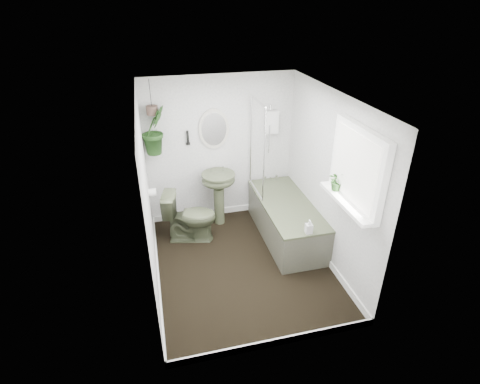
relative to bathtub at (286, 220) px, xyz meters
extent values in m
cube|color=black|center=(-0.80, -0.50, -0.30)|extent=(2.30, 2.80, 0.02)
cube|color=white|center=(-0.80, -0.50, 2.02)|extent=(2.30, 2.80, 0.02)
cube|color=silver|center=(-0.80, 0.91, 0.86)|extent=(2.30, 0.02, 2.30)
cube|color=silver|center=(-0.80, -1.91, 0.86)|extent=(2.30, 0.02, 2.30)
cube|color=silver|center=(-1.96, -0.50, 0.86)|extent=(0.02, 2.80, 2.30)
cube|color=silver|center=(0.36, -0.50, 0.86)|extent=(0.02, 2.80, 2.30)
cube|color=white|center=(-0.80, -0.50, -0.24)|extent=(2.30, 2.80, 0.10)
cube|color=white|center=(0.00, 0.84, 1.26)|extent=(0.20, 0.10, 0.35)
ellipsoid|color=beige|center=(-0.90, 0.87, 1.21)|extent=(0.46, 0.03, 0.62)
cylinder|color=black|center=(-1.30, 0.86, 1.11)|extent=(0.04, 0.04, 0.22)
cylinder|color=white|center=(-1.90, 0.20, 0.61)|extent=(0.11, 0.11, 0.11)
cube|color=white|center=(0.29, -1.20, 1.36)|extent=(0.08, 1.00, 0.90)
cube|color=white|center=(0.22, -1.20, 0.94)|extent=(0.18, 1.00, 0.04)
cube|color=white|center=(0.24, -1.20, 1.36)|extent=(0.01, 0.86, 0.76)
imported|color=#454D35|center=(-1.40, 0.29, 0.10)|extent=(0.84, 0.59, 0.78)
imported|color=black|center=(0.23, -0.93, 1.08)|extent=(0.24, 0.22, 0.24)
imported|color=black|center=(-1.77, 0.75, 1.30)|extent=(0.49, 0.47, 0.69)
imported|color=black|center=(0.00, -0.79, 0.39)|extent=(0.09, 0.09, 0.19)
cylinder|color=#4E3931|center=(-1.77, 0.75, 1.59)|extent=(0.16, 0.16, 0.12)
camera|label=1|loc=(-1.83, -4.45, 3.02)|focal=28.00mm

